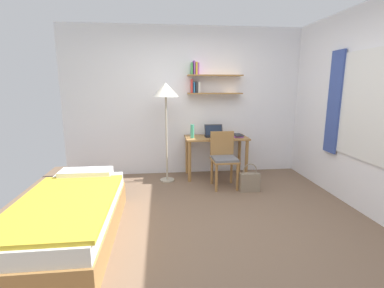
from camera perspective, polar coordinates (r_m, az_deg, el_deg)
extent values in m
plane|color=brown|center=(3.46, 3.09, -15.64)|extent=(5.28, 5.28, 0.00)
cube|color=white|center=(5.09, -0.54, 8.50)|extent=(4.40, 0.05, 2.60)
cube|color=#9E703D|center=(5.01, 4.65, 10.21)|extent=(0.95, 0.22, 0.02)
cube|color=#D13D38|center=(4.98, -0.07, 11.70)|extent=(0.03, 0.13, 0.23)
cube|color=#3384C6|center=(4.98, 0.39, 11.42)|extent=(0.02, 0.15, 0.18)
cube|color=#333338|center=(4.99, 0.88, 11.44)|extent=(0.03, 0.14, 0.19)
cube|color=silver|center=(4.99, 1.40, 11.41)|extent=(0.03, 0.14, 0.18)
cube|color=#9E703D|center=(5.01, 4.71, 13.72)|extent=(0.95, 0.22, 0.02)
cube|color=#4CA856|center=(4.98, -0.07, 15.05)|extent=(0.02, 0.15, 0.20)
cube|color=purple|center=(4.98, 0.41, 15.22)|extent=(0.03, 0.16, 0.23)
cube|color=gold|center=(4.98, 0.84, 15.10)|extent=(0.03, 0.17, 0.21)
cube|color=purple|center=(5.00, 1.22, 15.04)|extent=(0.03, 0.14, 0.20)
cube|color=white|center=(3.97, 33.73, 5.58)|extent=(0.05, 4.40, 2.60)
cube|color=silver|center=(4.09, 31.60, 6.66)|extent=(0.02, 0.94, 1.35)
cube|color=white|center=(4.10, 31.70, 6.65)|extent=(0.01, 0.88, 1.29)
cube|color=#384C93|center=(4.55, 26.89, 7.48)|extent=(0.03, 0.28, 1.45)
cube|color=#9E703D|center=(3.32, -23.42, -15.19)|extent=(0.91, 1.90, 0.28)
cube|color=silver|center=(3.23, -23.74, -11.70)|extent=(0.87, 1.84, 0.16)
cube|color=gold|center=(3.09, -24.52, -10.81)|extent=(0.93, 1.56, 0.04)
cube|color=white|center=(3.86, -20.70, -5.61)|extent=(0.63, 0.28, 0.10)
cube|color=#9E703D|center=(4.90, 4.93, 1.29)|extent=(1.08, 0.54, 0.03)
cylinder|color=#9E703D|center=(4.70, -0.50, -3.63)|extent=(0.06, 0.06, 0.69)
cylinder|color=#9E703D|center=(4.89, 11.01, -3.22)|extent=(0.06, 0.06, 0.69)
cylinder|color=#9E703D|center=(5.13, -1.02, -2.31)|extent=(0.06, 0.06, 0.69)
cylinder|color=#9E703D|center=(5.31, 9.59, -1.99)|extent=(0.06, 0.06, 0.69)
cube|color=#9E703D|center=(4.44, 6.63, -3.33)|extent=(0.41, 0.42, 0.03)
cube|color=slate|center=(4.44, 6.64, -2.96)|extent=(0.38, 0.39, 0.04)
cube|color=#9E703D|center=(4.57, 6.13, 0.19)|extent=(0.38, 0.04, 0.39)
cylinder|color=#9E703D|center=(4.31, 4.99, -6.92)|extent=(0.04, 0.04, 0.43)
cylinder|color=#9E703D|center=(4.39, 9.22, -6.67)|extent=(0.04, 0.04, 0.43)
cylinder|color=#9E703D|center=(4.63, 4.05, -5.56)|extent=(0.04, 0.04, 0.43)
cylinder|color=#9E703D|center=(4.71, 8.00, -5.36)|extent=(0.04, 0.04, 0.43)
cylinder|color=#B2A893|center=(4.85, -5.04, -7.27)|extent=(0.24, 0.24, 0.02)
cylinder|color=#B2A893|center=(4.67, -5.20, 0.99)|extent=(0.03, 0.03, 1.39)
cone|color=silver|center=(4.59, -5.39, 10.94)|extent=(0.41, 0.41, 0.22)
cube|color=black|center=(4.91, 4.53, 1.55)|extent=(0.32, 0.21, 0.01)
cube|color=black|center=(4.96, 4.39, 2.85)|extent=(0.32, 0.08, 0.19)
cube|color=black|center=(4.95, 4.40, 2.82)|extent=(0.29, 0.07, 0.16)
cylinder|color=#42A87F|center=(4.76, 0.05, 2.60)|extent=(0.06, 0.06, 0.23)
cube|color=purple|center=(4.94, 9.34, 1.60)|extent=(0.17, 0.22, 0.03)
cube|color=#333338|center=(4.94, 9.28, 1.85)|extent=(0.16, 0.24, 0.02)
cube|color=gray|center=(4.42, 11.60, -7.61)|extent=(0.30, 0.12, 0.28)
torus|color=gray|center=(4.36, 11.71, -5.23)|extent=(0.21, 0.02, 0.21)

